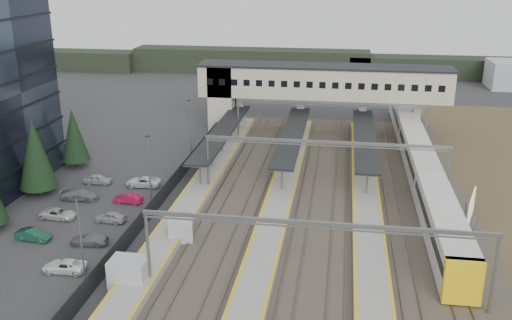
% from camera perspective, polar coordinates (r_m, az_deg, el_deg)
% --- Properties ---
extents(ground, '(220.00, 220.00, 0.00)m').
position_cam_1_polar(ground, '(57.59, -6.02, -8.46)').
color(ground, '#2B2B2D').
rests_on(ground, ground).
extents(car_park, '(10.53, 44.70, 1.29)m').
position_cam_1_polar(car_park, '(57.46, -20.63, -9.08)').
color(car_park, silver).
rests_on(car_park, ground).
extents(lampposts, '(0.50, 53.25, 8.07)m').
position_cam_1_polar(lampposts, '(59.27, -13.38, -3.46)').
color(lampposts, slate).
rests_on(lampposts, ground).
extents(fence, '(0.08, 90.00, 2.00)m').
position_cam_1_polar(fence, '(63.26, -10.64, -5.07)').
color(fence, '#26282B').
rests_on(fence, ground).
extents(relay_cabin_near, '(3.26, 2.43, 2.66)m').
position_cam_1_polar(relay_cabin_near, '(51.06, -12.54, -10.98)').
color(relay_cabin_near, '#A5A8AB').
rests_on(relay_cabin_near, ground).
extents(relay_cabin_far, '(2.88, 2.62, 2.19)m').
position_cam_1_polar(relay_cabin_far, '(57.96, -7.58, -7.12)').
color(relay_cabin_far, '#A5A8AB').
rests_on(relay_cabin_far, ground).
extents(rail_corridor, '(34.00, 90.00, 0.92)m').
position_cam_1_polar(rail_corridor, '(60.42, 3.84, -6.71)').
color(rail_corridor, '#363129').
rests_on(rail_corridor, ground).
extents(canopies, '(23.10, 30.00, 3.28)m').
position_cam_1_polar(canopies, '(79.82, 3.65, 2.57)').
color(canopies, black).
rests_on(canopies, ground).
extents(footbridge, '(40.40, 6.40, 11.20)m').
position_cam_1_polar(footbridge, '(93.34, 5.00, 7.49)').
color(footbridge, beige).
rests_on(footbridge, ground).
extents(gantries, '(28.40, 62.28, 7.17)m').
position_cam_1_polar(gantries, '(56.17, 6.49, -2.49)').
color(gantries, slate).
rests_on(gantries, ground).
extents(train, '(3.12, 65.11, 3.92)m').
position_cam_1_polar(train, '(78.70, 15.89, 0.33)').
color(train, silver).
rests_on(train, ground).
extents(billboard, '(1.70, 5.11, 4.38)m').
position_cam_1_polar(billboard, '(62.21, 20.72, -4.56)').
color(billboard, slate).
rests_on(billboard, ground).
extents(treeline_far, '(170.00, 19.00, 7.00)m').
position_cam_1_polar(treeline_far, '(143.86, 12.89, 9.13)').
color(treeline_far, black).
rests_on(treeline_far, ground).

